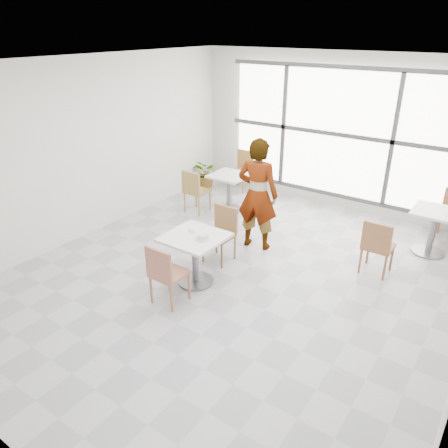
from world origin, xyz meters
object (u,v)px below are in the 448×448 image
Objects in this scene: bg_table_right at (434,226)px; bg_chair_left_far at (243,167)px; bg_table_left at (229,187)px; bg_chair_left_near at (194,189)px; chair_near at (165,272)px; oatmeal_bowl at (203,236)px; plant_left at (207,174)px; coffee_cup at (191,230)px; bg_chair_right_near at (377,244)px; person at (258,195)px; main_table at (195,250)px; chair_far at (222,230)px.

bg_chair_left_far is (-4.16, 0.81, 0.01)m from bg_table_right.
bg_table_right is (3.70, 0.41, 0.00)m from bg_table_left.
bg_chair_left_near and bg_chair_left_far have the same top height.
bg_chair_left_far is (-1.60, 4.35, 0.00)m from chair_near.
oatmeal_bowl is 0.33× the size of plant_left.
coffee_cup reaches higher than plant_left.
coffee_cup is at bearing 127.65° from bg_chair_left_near.
bg_chair_right_near is at bearing -130.73° from chair_near.
bg_table_left is at bearing -70.15° from chair_near.
chair_near and bg_chair_left_far have the same top height.
bg_table_left is 1.30m from bg_chair_left_far.
bg_chair_left_far is at bearing 110.89° from bg_table_left.
person reaches higher than bg_chair_left_far.
plant_left is at bearing 123.91° from coffee_cup.
bg_table_right is at bearing 48.33° from main_table.
oatmeal_bowl is (0.15, -0.01, 0.27)m from main_table.
chair_far is 1.92m from bg_chair_left_near.
coffee_cup is 0.21× the size of bg_table_left.
bg_chair_left_near is at bearing -4.36° from bg_chair_right_near.
bg_table_left is 3.72m from bg_table_right.
person is 2.89× the size of plant_left.
chair_near and chair_far have the same top height.
bg_table_right is at bearing -10.98° from bg_chair_left_far.
chair_near is at bearing -102.20° from oatmeal_bowl.
coffee_cup is at bearing -67.61° from bg_table_left.
chair_far is 3.32m from plant_left.
main_table is 1.53m from person.
bg_chair_right_near is 1.35× the size of plant_left.
chair_far is 1.16× the size of bg_table_right.
coffee_cup is 1.43m from person.
person is (0.25, 1.40, 0.15)m from coffee_cup.
oatmeal_bowl is 0.28× the size of bg_table_right.
bg_chair_left_far is at bearing 115.01° from oatmeal_bowl.
chair_far is at bearing -48.73° from plant_left.
plant_left is at bearing 175.39° from bg_table_right.
main_table and bg_table_left have the same top height.
bg_chair_right_near reaches higher than bg_table_right.
coffee_cup is 0.21× the size of bg_table_right.
person is 2.13× the size of bg_chair_left_far.
bg_table_left is 0.86× the size of bg_chair_right_near.
chair_near is 3.11m from bg_chair_right_near.
coffee_cup is at bearing -56.09° from plant_left.
person is (-0.02, 1.48, 0.13)m from oatmeal_bowl.
bg_chair_right_near is at bearing -20.06° from plant_left.
bg_table_right is (2.67, 2.10, -0.01)m from chair_far.
coffee_cup is 3.92m from bg_chair_left_far.
chair_far and bg_chair_left_far have the same top height.
bg_chair_left_far is at bearing 169.02° from bg_table_right.
bg_chair_left_far is 0.84m from plant_left.
person is at bearing -52.51° from bg_chair_left_far.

